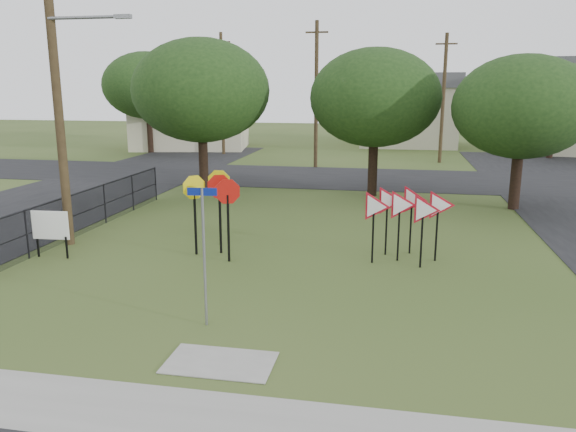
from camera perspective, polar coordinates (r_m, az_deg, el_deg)
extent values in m
plane|color=#344A1B|center=(12.90, -3.64, -9.84)|extent=(140.00, 140.00, 0.00)
cube|color=gray|center=(9.34, -10.47, -19.47)|extent=(30.00, 1.60, 0.02)
cube|color=black|center=(26.71, -23.62, 1.06)|extent=(8.00, 50.00, 0.02)
cube|color=black|center=(32.04, 5.33, 3.90)|extent=(60.00, 8.00, 0.02)
cube|color=gray|center=(10.81, -6.92, -14.58)|extent=(2.00, 1.20, 0.02)
cylinder|color=gray|center=(11.91, -8.50, -4.26)|extent=(0.06, 0.06, 2.99)
cube|color=navy|center=(11.58, -8.73, 2.45)|extent=(0.62, 0.08, 0.16)
cube|color=black|center=(17.26, -6.89, -0.57)|extent=(0.06, 0.06, 1.99)
cube|color=black|center=(16.38, -6.07, -1.28)|extent=(0.06, 0.06, 1.99)
cube|color=black|center=(17.21, -9.39, -0.69)|extent=(0.06, 0.06, 1.99)
cube|color=black|center=(18.18, -6.93, 0.12)|extent=(0.06, 0.06, 1.99)
cube|color=black|center=(16.39, 8.62, -1.98)|extent=(0.05, 0.05, 1.64)
cube|color=black|center=(16.73, 11.16, -1.77)|extent=(0.05, 0.05, 1.64)
cube|color=black|center=(16.22, 13.41, -2.34)|extent=(0.05, 0.05, 1.64)
cube|color=black|center=(17.26, 9.95, -1.27)|extent=(0.05, 0.05, 1.64)
cube|color=black|center=(17.53, 12.35, -1.15)|extent=(0.05, 0.05, 1.64)
cube|color=black|center=(16.95, 14.85, -1.77)|extent=(0.05, 0.05, 1.64)
cube|color=black|center=(18.52, -24.06, -2.80)|extent=(0.05, 0.05, 0.67)
cube|color=black|center=(18.00, -21.56, -3.00)|extent=(0.05, 0.05, 0.67)
cube|color=white|center=(18.09, -23.01, -0.86)|extent=(1.14, 0.11, 0.86)
cylinder|color=#44351F|center=(19.06, -22.47, 11.99)|extent=(0.28, 0.28, 10.00)
cylinder|color=gray|center=(18.46, -19.92, 18.44)|extent=(2.40, 0.10, 0.10)
cube|color=gray|center=(17.89, -16.43, 18.87)|extent=(0.50, 0.18, 0.12)
cylinder|color=#44351F|center=(35.87, 2.88, 12.09)|extent=(0.24, 0.24, 9.00)
cube|color=#44351F|center=(36.02, 2.95, 18.15)|extent=(1.40, 0.10, 0.10)
cylinder|color=#44351F|center=(39.63, 15.49, 11.37)|extent=(0.24, 0.24, 8.50)
cube|color=#44351F|center=(39.72, 15.81, 16.48)|extent=(1.40, 0.10, 0.10)
cylinder|color=#44351F|center=(43.51, -6.69, 12.16)|extent=(0.24, 0.24, 9.00)
cube|color=#44351F|center=(43.64, -6.83, 17.15)|extent=(1.40, 0.10, 0.10)
cylinder|color=black|center=(18.32, -25.00, -1.70)|extent=(0.05, 0.05, 1.50)
cylinder|color=black|center=(20.17, -21.24, -0.11)|extent=(0.05, 0.05, 1.50)
cylinder|color=black|center=(22.10, -18.12, 1.20)|extent=(0.05, 0.05, 1.50)
cylinder|color=black|center=(24.10, -15.51, 2.30)|extent=(0.05, 0.05, 1.50)
cylinder|color=black|center=(26.15, -13.29, 3.22)|extent=(0.05, 0.05, 1.50)
cube|color=black|center=(21.00, -19.75, 2.47)|extent=(0.03, 11.50, 0.03)
cube|color=black|center=(21.13, -19.61, 0.58)|extent=(0.03, 11.50, 0.03)
cube|color=black|center=(21.13, -19.61, 0.58)|extent=(0.01, 11.50, 1.50)
cube|color=beige|center=(48.63, -9.79, 10.36)|extent=(10.08, 8.46, 6.00)
cube|color=#4C4C51|center=(48.62, -9.95, 14.60)|extent=(10.58, 8.88, 1.20)
cube|color=beige|center=(51.58, 12.13, 9.84)|extent=(8.00, 8.00, 5.00)
cube|color=#4C4C51|center=(51.52, 12.30, 13.28)|extent=(8.40, 8.40, 1.20)
cylinder|color=black|center=(27.31, -8.57, 5.02)|extent=(0.44, 0.44, 2.62)
ellipsoid|color=black|center=(27.06, -8.83, 12.49)|extent=(6.40, 6.40, 4.80)
cylinder|color=black|center=(26.79, 8.59, 4.68)|extent=(0.44, 0.44, 2.45)
ellipsoid|color=black|center=(26.53, 8.84, 11.80)|extent=(6.00, 6.00, 4.50)
cylinder|color=black|center=(25.30, 22.10, 3.19)|extent=(0.44, 0.44, 2.27)
ellipsoid|color=black|center=(25.02, 22.71, 10.20)|extent=(5.60, 5.60, 4.20)
cylinder|color=black|center=(45.81, -13.84, 8.02)|extent=(0.44, 0.44, 2.80)
ellipsoid|color=black|center=(45.67, -14.10, 12.75)|extent=(6.80, 6.80, 5.10)
cylinder|color=black|center=(45.03, 25.13, 6.89)|extent=(0.44, 0.44, 2.45)
ellipsoid|color=black|center=(44.87, 25.54, 11.10)|extent=(6.00, 6.00, 4.50)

